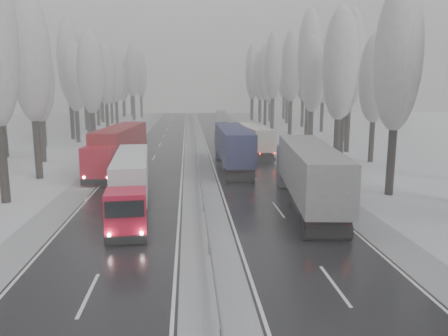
{
  "coord_description": "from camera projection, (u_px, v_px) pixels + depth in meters",
  "views": [
    {
      "loc": [
        -1.01,
        -17.29,
        8.52
      ],
      "look_at": [
        1.79,
        16.63,
        2.2
      ],
      "focal_mm": 35.0,
      "sensor_mm": 36.0,
      "label": 1
    }
  ],
  "objects": [
    {
      "name": "tree_26",
      "position": [
        291.0,
        67.0,
        77.83
      ],
      "size": [
        3.6,
        3.6,
        18.78
      ],
      "color": "black",
      "rests_on": "ground"
    },
    {
      "name": "tree_28",
      "position": [
        273.0,
        66.0,
        88.1
      ],
      "size": [
        3.6,
        3.6,
        19.62
      ],
      "color": "black",
      "rests_on": "ground"
    },
    {
      "name": "tree_37",
      "position": [
        274.0,
        80.0,
        126.54
      ],
      "size": [
        3.6,
        3.6,
        16.37
      ],
      "color": "black",
      "rests_on": "ground"
    },
    {
      "name": "tree_64",
      "position": [
        75.0,
        78.0,
        66.94
      ],
      "size": [
        3.6,
        3.6,
        15.42
      ],
      "color": "black",
      "rests_on": "ground"
    },
    {
      "name": "tree_23",
      "position": [
        345.0,
        86.0,
        67.47
      ],
      "size": [
        3.6,
        3.6,
        13.55
      ],
      "color": "black",
      "rests_on": "ground"
    },
    {
      "name": "tree_22",
      "position": [
        313.0,
        75.0,
        62.77
      ],
      "size": [
        3.6,
        3.6,
        15.86
      ],
      "color": "black",
      "rests_on": "ground"
    },
    {
      "name": "tree_61",
      "position": [
        0.0,
        83.0,
        52.46
      ],
      "size": [
        3.6,
        3.6,
        13.95
      ],
      "color": "black",
      "rests_on": "ground"
    },
    {
      "name": "tree_76",
      "position": [
        140.0,
        75.0,
        121.79
      ],
      "size": [
        3.6,
        3.6,
        18.55
      ],
      "color": "black",
      "rests_on": "ground"
    },
    {
      "name": "tree_27",
      "position": [
        324.0,
        72.0,
        82.46
      ],
      "size": [
        3.6,
        3.6,
        17.62
      ],
      "color": "black",
      "rests_on": "ground"
    },
    {
      "name": "tree_78",
      "position": [
        131.0,
        73.0,
        127.85
      ],
      "size": [
        3.6,
        3.6,
        19.55
      ],
      "color": "black",
      "rests_on": "ground"
    },
    {
      "name": "tree_71",
      "position": [
        96.0,
        68.0,
        96.09
      ],
      "size": [
        3.6,
        3.6,
        19.61
      ],
      "color": "black",
      "rests_on": "ground"
    },
    {
      "name": "shoulder_left",
      "position": [
        103.0,
        167.0,
        47.15
      ],
      "size": [
        2.4,
        200.0,
        0.04
      ],
      "primitive_type": "cube",
      "color": "#A6A9AE",
      "rests_on": "ground"
    },
    {
      "name": "tree_75",
      "position": [
        100.0,
        74.0,
        115.68
      ],
      "size": [
        3.6,
        3.6,
        18.6
      ],
      "color": "black",
      "rests_on": "ground"
    },
    {
      "name": "tree_16",
      "position": [
        398.0,
        58.0,
        33.2
      ],
      "size": [
        3.6,
        3.6,
        16.53
      ],
      "color": "black",
      "rests_on": "ground"
    },
    {
      "name": "tree_67",
      "position": [
        86.0,
        73.0,
        80.0
      ],
      "size": [
        3.6,
        3.6,
        17.09
      ],
      "color": "black",
      "rests_on": "ground"
    },
    {
      "name": "carriageway_left",
      "position": [
        150.0,
        166.0,
        47.55
      ],
      "size": [
        7.5,
        200.0,
        0.03
      ],
      "primitive_type": "cube",
      "color": "black",
      "rests_on": "ground"
    },
    {
      "name": "tree_33",
      "position": [
        270.0,
        84.0,
        109.83
      ],
      "size": [
        3.6,
        3.6,
        14.33
      ],
      "color": "black",
      "rests_on": "ground"
    },
    {
      "name": "tree_65",
      "position": [
        69.0,
        62.0,
        70.24
      ],
      "size": [
        3.6,
        3.6,
        19.48
      ],
      "color": "black",
      "rests_on": "ground"
    },
    {
      "name": "tree_77",
      "position": [
        123.0,
        85.0,
        125.75
      ],
      "size": [
        3.6,
        3.6,
        14.32
      ],
      "color": "black",
      "rests_on": "ground"
    },
    {
      "name": "tree_74",
      "position": [
        132.0,
        71.0,
        112.38
      ],
      "size": [
        3.6,
        3.6,
        19.68
      ],
      "color": "black",
      "rests_on": "ground"
    },
    {
      "name": "tree_39",
      "position": [
        259.0,
        81.0,
        136.71
      ],
      "size": [
        3.6,
        3.6,
        16.19
      ],
      "color": "black",
      "rests_on": "ground"
    },
    {
      "name": "tree_35",
      "position": [
        284.0,
        75.0,
        116.75
      ],
      "size": [
        3.6,
        3.6,
        18.25
      ],
      "color": "black",
      "rests_on": "ground"
    },
    {
      "name": "box_truck_distant",
      "position": [
        221.0,
        116.0,
        109.17
      ],
      "size": [
        2.9,
        8.1,
        2.98
      ],
      "rotation": [
        0.0,
        0.0,
        -0.06
      ],
      "color": "#B2B4BA",
      "rests_on": "ground"
    },
    {
      "name": "tree_32",
      "position": [
        260.0,
        76.0,
        105.3
      ],
      "size": [
        3.6,
        3.6,
        17.33
      ],
      "color": "black",
      "rests_on": "ground"
    },
    {
      "name": "tree_63",
      "position": [
        39.0,
        70.0,
        61.59
      ],
      "size": [
        3.6,
        3.6,
        16.88
      ],
      "color": "black",
      "rests_on": "ground"
    },
    {
      "name": "tree_70",
      "position": [
        115.0,
        75.0,
        92.84
      ],
      "size": [
        3.6,
        3.6,
        17.09
      ],
      "color": "black",
      "rests_on": "ground"
    },
    {
      "name": "tree_19",
      "position": [
        375.0,
        79.0,
        48.89
      ],
      "size": [
        3.6,
        3.6,
        14.57
      ],
      "color": "black",
      "rests_on": "ground"
    },
    {
      "name": "tree_62",
      "position": [
        90.0,
        73.0,
        58.41
      ],
      "size": [
        3.6,
        3.6,
        16.04
      ],
      "color": "black",
      "rests_on": "ground"
    },
    {
      "name": "tree_20",
      "position": [
        344.0,
        73.0,
        52.64
      ],
      "size": [
        3.6,
        3.6,
        15.71
      ],
      "color": "black",
      "rests_on": "ground"
    },
    {
      "name": "ground",
      "position": [
        214.0,
        290.0,
        18.58
      ],
      "size": [
        260.0,
        260.0,
        0.0
      ],
      "primitive_type": "plane",
      "color": "silver",
      "rests_on": "ground"
    },
    {
      "name": "tree_79",
      "position": [
        123.0,
        79.0,
        131.83
      ],
      "size": [
        3.6,
        3.6,
        17.07
      ],
      "color": "black",
      "rests_on": "ground"
    },
    {
      "name": "tree_21",
      "position": [
        351.0,
        60.0,
        56.4
      ],
      "size": [
        3.6,
        3.6,
        18.62
      ],
      "color": "black",
      "rests_on": "ground"
    },
    {
      "name": "tree_24",
      "position": [
        309.0,
        57.0,
        67.62
      ],
      "size": [
        3.6,
        3.6,
        20.49
      ],
      "color": "black",
      "rests_on": "ground"
    },
    {
      "name": "tree_34",
      "position": [
        252.0,
        76.0,
        112.16
      ],
      "size": [
        3.6,
        3.6,
        17.63
      ],
      "color": "black",
      "rests_on": "ground"
    },
    {
      "name": "carriageway_right",
      "position": [
        245.0,
        165.0,
        48.4
      ],
      "size": [
        7.5,
        200.0,
        0.03
      ],
      "primitive_type": "cube",
      "color": "black",
      "rests_on": "ground"
    },
    {
      "name": "tree_73",
      "position": [
        101.0,
        76.0,
        105.46
      ],
      "size": [
        3.6,
        3.6,
        17.22
      ],
      "color": "black",
      "rests_on": "ground"
    },
    {
      "name": "tree_38",
      "position": [
        252.0,
        77.0,
        132.36
      ],
      "size": [
        3.6,
        3.6,
        17.97
      ],
      "color": "black",
      "rests_on": "ground"
    },
    {
      "name": "truck_red_white",
      "position": [
        131.0,
        178.0,
        30.94
      ],
      "size": [
        3.42,
        14.48,
        3.69
      ],
      "rotation": [
        0.0,
        0.0,
        0.08
      ],
      "color": "red",
      "rests_on": "ground"
    },
    {
      "name": "tree_60",
      "position": [
        38.0,
        77.0,
        48.9
      ],
      "size": [
        3.6,
        3.6,
        14.84
      ],
      "color": "black",
      "rests_on": "ground"
    },
    {
      "name": "shoulder_right",
      "position": [
        289.0,
        164.0,
        48.8
      ],
      "size": [
        2.4,
        200.0,
        0.04
      ],
      "primitive_type": "cube",
      "color": "#A6A9AE",
      "rests_on": "ground"
    },
    {
      "name": "tree_58",
      "position": [
        30.0,
        58.0,
        39.4
      ],
      "size": [
        3.6,
        3.6,
        17.21
      ],
      "color": "black",
      "rests_on": "ground"
    },
    {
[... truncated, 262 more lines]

